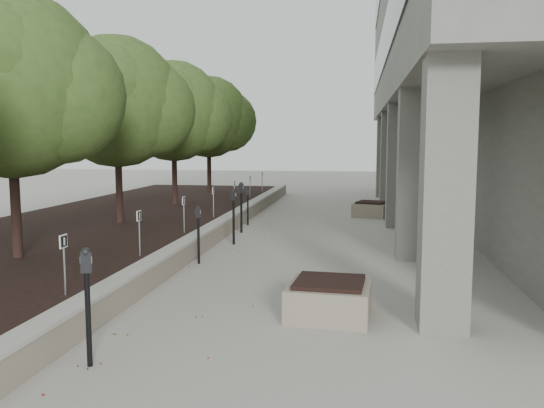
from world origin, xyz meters
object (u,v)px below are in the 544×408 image
Objects in this scene: parking_meter_3 at (234,217)px; parking_meter_4 at (241,207)px; parking_meter_2 at (198,235)px; crabapple_tree_2 at (11,125)px; planter_front at (329,298)px; crabapple_tree_5 at (209,134)px; planter_back at (371,209)px; parking_meter_1 at (88,307)px; crabapple_tree_3 at (117,130)px; crabapple_tree_4 at (174,133)px; parking_meter_5 at (248,206)px.

parking_meter_3 is 1.94m from parking_meter_4.
parking_meter_2 is 4.38m from parking_meter_4.
planter_front is at bearing -14.63° from crabapple_tree_2.
crabapple_tree_5 is at bearing 111.30° from planter_front.
planter_back is at bearing 85.56° from planter_front.
parking_meter_1 is 1.18× the size of planter_front.
planter_back is (7.46, -4.53, -2.84)m from crabapple_tree_5.
crabapple_tree_2 is 5.00m from crabapple_tree_3.
crabapple_tree_4 is 4.24× the size of parking_meter_5.
crabapple_tree_5 is 3.57× the size of parking_meter_3.
parking_meter_3 is 1.26× the size of planter_back.
parking_meter_4 is (3.43, 6.09, -2.34)m from crabapple_tree_2.
planter_front is (2.88, -5.86, -0.46)m from parking_meter_3.
parking_meter_5 is 9.85m from planter_front.
parking_meter_3 is 1.19× the size of planter_front.
crabapple_tree_3 is 3.49× the size of parking_meter_4.
parking_meter_4 is at bearing -95.44° from parking_meter_5.
parking_meter_2 is at bearing -44.39° from crabapple_tree_3.
parking_meter_4 is (3.43, -3.91, -2.34)m from crabapple_tree_4.
planter_front is (6.51, -11.70, -2.82)m from crabapple_tree_4.
crabapple_tree_5 is at bearing 117.29° from parking_meter_4.
crabapple_tree_3 is at bearing 91.30° from parking_meter_1.
parking_meter_5 is at bearing 100.10° from parking_meter_4.
parking_meter_3 is 7.40m from planter_back.
crabapple_tree_4 reaches higher than parking_meter_5.
crabapple_tree_2 is 3.57× the size of parking_meter_3.
parking_meter_5 is (-0.04, 5.91, -0.03)m from parking_meter_2.
crabapple_tree_4 reaches higher than parking_meter_3.
crabapple_tree_3 is at bearing -156.19° from parking_meter_4.
parking_meter_4 is at bearing 17.58° from crabapple_tree_3.
parking_meter_2 is 0.88× the size of parking_meter_3.
crabapple_tree_2 is at bearing -90.00° from crabapple_tree_5.
parking_meter_1 is at bearing -139.51° from planter_front.
parking_meter_5 is (3.33, 7.61, -2.48)m from crabapple_tree_2.
parking_meter_1 is (3.67, -14.13, -2.37)m from crabapple_tree_4.
crabapple_tree_3 reaches higher than parking_meter_4.
crabapple_tree_3 is at bearing -143.74° from planter_back.
crabapple_tree_3 is 1.00× the size of crabapple_tree_5.
planter_back is at bearing 25.38° from parking_meter_5.
crabapple_tree_4 and crabapple_tree_5 have the same top height.
parking_meter_5 is at bearing 71.06° from parking_meter_1.
crabapple_tree_5 reaches higher than parking_meter_1.
crabapple_tree_4 is 13.68m from planter_front.
crabapple_tree_5 reaches higher than parking_meter_2.
parking_meter_5 is 1.00× the size of planter_front.
crabapple_tree_4 is at bearing 119.10° from planter_front.
parking_meter_2 is at bearing -67.92° from crabapple_tree_4.
parking_meter_3 is at bearing -71.50° from crabapple_tree_5.
crabapple_tree_2 is at bearing -90.00° from crabapple_tree_4.
crabapple_tree_3 is at bearing 178.28° from parking_meter_3.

